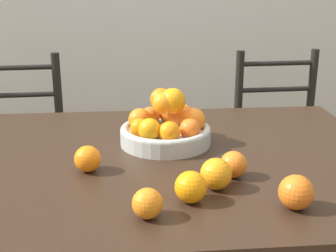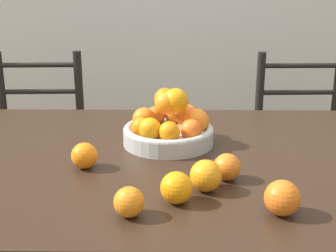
{
  "view_description": "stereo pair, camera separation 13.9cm",
  "coord_description": "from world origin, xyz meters",
  "px_view_note": "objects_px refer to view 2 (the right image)",
  "views": [
    {
      "loc": [
        -0.01,
        -1.29,
        1.27
      ],
      "look_at": [
        0.11,
        0.03,
        0.84
      ],
      "focal_mm": 50.0,
      "sensor_mm": 36.0,
      "label": 1
    },
    {
      "loc": [
        0.13,
        -1.3,
        1.27
      ],
      "look_at": [
        0.11,
        0.03,
        0.84
      ],
      "focal_mm": 50.0,
      "sensor_mm": 36.0,
      "label": 2
    }
  ],
  "objects_px": {
    "orange_loose_1": "(282,198)",
    "chair_left": "(38,153)",
    "orange_loose_2": "(176,188)",
    "orange_loose_4": "(206,176)",
    "orange_loose_3": "(129,202)",
    "orange_loose_0": "(84,156)",
    "fruit_bowl": "(169,126)",
    "orange_loose_5": "(227,167)",
    "chair_right": "(302,154)"
  },
  "relations": [
    {
      "from": "orange_loose_1",
      "to": "chair_right",
      "type": "relative_size",
      "value": 0.09
    },
    {
      "from": "orange_loose_1",
      "to": "orange_loose_5",
      "type": "distance_m",
      "value": 0.21
    },
    {
      "from": "orange_loose_3",
      "to": "orange_loose_5",
      "type": "relative_size",
      "value": 0.97
    },
    {
      "from": "orange_loose_4",
      "to": "fruit_bowl",
      "type": "bearing_deg",
      "value": 105.28
    },
    {
      "from": "chair_left",
      "to": "chair_right",
      "type": "xyz_separation_m",
      "value": [
        1.27,
        0.0,
        0.0
      ]
    },
    {
      "from": "chair_right",
      "to": "orange_loose_1",
      "type": "bearing_deg",
      "value": -110.35
    },
    {
      "from": "chair_left",
      "to": "orange_loose_0",
      "type": "bearing_deg",
      "value": -68.08
    },
    {
      "from": "orange_loose_3",
      "to": "orange_loose_5",
      "type": "xyz_separation_m",
      "value": [
        0.24,
        0.2,
        0.0
      ]
    },
    {
      "from": "chair_left",
      "to": "chair_right",
      "type": "distance_m",
      "value": 1.27
    },
    {
      "from": "orange_loose_1",
      "to": "chair_right",
      "type": "xyz_separation_m",
      "value": [
        0.37,
        1.14,
        -0.34
      ]
    },
    {
      "from": "fruit_bowl",
      "to": "orange_loose_3",
      "type": "xyz_separation_m",
      "value": [
        -0.08,
        -0.48,
        -0.02
      ]
    },
    {
      "from": "orange_loose_4",
      "to": "chair_left",
      "type": "distance_m",
      "value": 1.3
    },
    {
      "from": "orange_loose_2",
      "to": "orange_loose_5",
      "type": "height_order",
      "value": "orange_loose_2"
    },
    {
      "from": "orange_loose_4",
      "to": "chair_right",
      "type": "xyz_separation_m",
      "value": [
        0.53,
        1.02,
        -0.34
      ]
    },
    {
      "from": "fruit_bowl",
      "to": "orange_loose_0",
      "type": "relative_size",
      "value": 3.93
    },
    {
      "from": "chair_left",
      "to": "orange_loose_3",
      "type": "bearing_deg",
      "value": -67.07
    },
    {
      "from": "orange_loose_0",
      "to": "chair_left",
      "type": "xyz_separation_m",
      "value": [
        -0.4,
        0.88,
        -0.33
      ]
    },
    {
      "from": "chair_right",
      "to": "orange_loose_5",
      "type": "bearing_deg",
      "value": -118.79
    },
    {
      "from": "orange_loose_1",
      "to": "chair_left",
      "type": "relative_size",
      "value": 0.09
    },
    {
      "from": "orange_loose_0",
      "to": "chair_left",
      "type": "relative_size",
      "value": 0.08
    },
    {
      "from": "chair_right",
      "to": "orange_loose_0",
      "type": "bearing_deg",
      "value": -136.86
    },
    {
      "from": "orange_loose_2",
      "to": "orange_loose_0",
      "type": "bearing_deg",
      "value": 141.08
    },
    {
      "from": "fruit_bowl",
      "to": "orange_loose_4",
      "type": "height_order",
      "value": "fruit_bowl"
    },
    {
      "from": "orange_loose_0",
      "to": "orange_loose_1",
      "type": "xyz_separation_m",
      "value": [
        0.49,
        -0.26,
        0.0
      ]
    },
    {
      "from": "orange_loose_5",
      "to": "orange_loose_2",
      "type": "bearing_deg",
      "value": -135.11
    },
    {
      "from": "orange_loose_1",
      "to": "chair_left",
      "type": "xyz_separation_m",
      "value": [
        -0.9,
        1.14,
        -0.34
      ]
    },
    {
      "from": "orange_loose_2",
      "to": "orange_loose_4",
      "type": "relative_size",
      "value": 0.96
    },
    {
      "from": "chair_left",
      "to": "orange_loose_1",
      "type": "bearing_deg",
      "value": -54.54
    },
    {
      "from": "orange_loose_2",
      "to": "orange_loose_3",
      "type": "distance_m",
      "value": 0.13
    },
    {
      "from": "orange_loose_1",
      "to": "chair_left",
      "type": "bearing_deg",
      "value": 128.14
    },
    {
      "from": "orange_loose_0",
      "to": "orange_loose_3",
      "type": "xyz_separation_m",
      "value": [
        0.15,
        -0.27,
        -0.0
      ]
    },
    {
      "from": "fruit_bowl",
      "to": "orange_loose_1",
      "type": "height_order",
      "value": "fruit_bowl"
    },
    {
      "from": "orange_loose_4",
      "to": "chair_left",
      "type": "bearing_deg",
      "value": 125.68
    },
    {
      "from": "orange_loose_4",
      "to": "orange_loose_1",
      "type": "bearing_deg",
      "value": -36.46
    },
    {
      "from": "orange_loose_0",
      "to": "orange_loose_2",
      "type": "bearing_deg",
      "value": -38.92
    },
    {
      "from": "orange_loose_1",
      "to": "orange_loose_5",
      "type": "bearing_deg",
      "value": 118.93
    },
    {
      "from": "orange_loose_2",
      "to": "orange_loose_1",
      "type": "bearing_deg",
      "value": -12.93
    },
    {
      "from": "orange_loose_4",
      "to": "orange_loose_3",
      "type": "bearing_deg",
      "value": -143.35
    },
    {
      "from": "orange_loose_1",
      "to": "orange_loose_4",
      "type": "distance_m",
      "value": 0.2
    },
    {
      "from": "orange_loose_4",
      "to": "orange_loose_2",
      "type": "bearing_deg",
      "value": -137.96
    },
    {
      "from": "orange_loose_0",
      "to": "orange_loose_1",
      "type": "distance_m",
      "value": 0.56
    },
    {
      "from": "chair_left",
      "to": "orange_loose_5",
      "type": "bearing_deg",
      "value": -52.95
    },
    {
      "from": "orange_loose_4",
      "to": "chair_left",
      "type": "relative_size",
      "value": 0.09
    },
    {
      "from": "orange_loose_5",
      "to": "chair_right",
      "type": "xyz_separation_m",
      "value": [
        0.47,
        0.95,
        -0.33
      ]
    },
    {
      "from": "orange_loose_2",
      "to": "chair_left",
      "type": "bearing_deg",
      "value": 121.24
    },
    {
      "from": "orange_loose_2",
      "to": "orange_loose_4",
      "type": "bearing_deg",
      "value": 42.04
    },
    {
      "from": "fruit_bowl",
      "to": "chair_right",
      "type": "bearing_deg",
      "value": 46.94
    },
    {
      "from": "orange_loose_0",
      "to": "orange_loose_5",
      "type": "distance_m",
      "value": 0.4
    },
    {
      "from": "orange_loose_2",
      "to": "orange_loose_4",
      "type": "xyz_separation_m",
      "value": [
        0.07,
        0.07,
        0.0
      ]
    },
    {
      "from": "orange_loose_1",
      "to": "chair_right",
      "type": "height_order",
      "value": "chair_right"
    }
  ]
}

